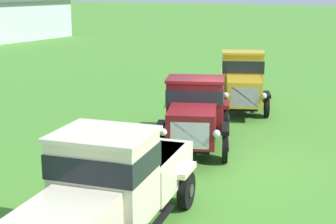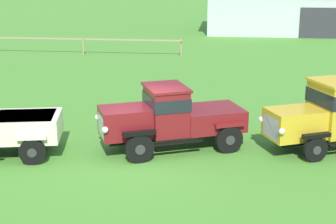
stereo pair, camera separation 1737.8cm
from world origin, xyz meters
name	(u,v)px [view 1 (the left image)]	position (x,y,z in m)	size (l,w,h in m)	color
ground_plane	(222,162)	(0.00, 0.00, 0.00)	(240.00, 240.00, 0.00)	#47842D
vintage_truck_foreground_near	(110,186)	(-5.11, -0.03, 1.10)	(5.53, 2.85, 2.17)	black
vintage_truck_second_in_line	(195,111)	(0.87, 1.26, 1.10)	(4.91, 3.37, 2.10)	black
vintage_truck_midrow_center	(242,81)	(6.16, 1.95, 1.08)	(5.18, 3.45, 2.26)	black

